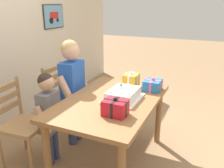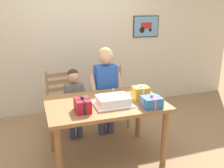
{
  "view_description": "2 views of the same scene",
  "coord_description": "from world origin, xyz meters",
  "views": [
    {
      "loc": [
        -2.03,
        -0.93,
        1.68
      ],
      "look_at": [
        0.0,
        -0.01,
        0.92
      ],
      "focal_mm": 38.01,
      "sensor_mm": 36.0,
      "label": 1
    },
    {
      "loc": [
        -0.79,
        -2.6,
        1.82
      ],
      "look_at": [
        0.14,
        0.15,
        0.91
      ],
      "focal_mm": 39.78,
      "sensor_mm": 36.0,
      "label": 2
    }
  ],
  "objects": [
    {
      "name": "ground_plane",
      "position": [
        0.0,
        0.0,
        0.0
      ],
      "size": [
        20.0,
        20.0,
        0.0
      ],
      "primitive_type": "plane",
      "color": "#997551"
    },
    {
      "name": "back_wall",
      "position": [
        0.0,
        1.72,
        1.3
      ],
      "size": [
        6.4,
        0.11,
        2.6
      ],
      "color": "beige",
      "rests_on": "ground"
    },
    {
      "name": "dining_table",
      "position": [
        0.0,
        0.0,
        0.64
      ],
      "size": [
        1.37,
        0.89,
        0.75
      ],
      "color": "olive",
      "rests_on": "ground"
    },
    {
      "name": "birthday_cake",
      "position": [
        0.06,
        -0.11,
        0.8
      ],
      "size": [
        0.44,
        0.34,
        0.19
      ],
      "color": "white",
      "rests_on": "dining_table"
    },
    {
      "name": "gift_box_red_large",
      "position": [
        0.44,
        -0.31,
        0.81
      ],
      "size": [
        0.21,
        0.19,
        0.15
      ],
      "color": "#286BB7",
      "rests_on": "dining_table"
    },
    {
      "name": "gift_box_beside_cake",
      "position": [
        -0.31,
        -0.18,
        0.82
      ],
      "size": [
        0.17,
        0.21,
        0.17
      ],
      "color": "red",
      "rests_on": "dining_table"
    },
    {
      "name": "gift_box_corner_small",
      "position": [
        0.43,
        -0.06,
        0.83
      ],
      "size": [
        0.19,
        0.16,
        0.2
      ],
      "color": "gold",
      "rests_on": "dining_table"
    },
    {
      "name": "chair_left",
      "position": [
        -0.39,
        0.88,
        0.47
      ],
      "size": [
        0.46,
        0.46,
        0.92
      ],
      "color": "#A87A4C",
      "rests_on": "ground"
    },
    {
      "name": "chair_right",
      "position": [
        0.38,
        0.88,
        0.47
      ],
      "size": [
        0.42,
        0.42,
        0.92
      ],
      "color": "#A87A4C",
      "rests_on": "ground"
    },
    {
      "name": "child_older",
      "position": [
        0.19,
        0.59,
        0.79
      ],
      "size": [
        0.48,
        0.28,
        1.29
      ],
      "color": "#38426B",
      "rests_on": "ground"
    },
    {
      "name": "child_younger",
      "position": [
        -0.26,
        0.59,
        0.62
      ],
      "size": [
        0.38,
        0.23,
        1.03
      ],
      "color": "#38426B",
      "rests_on": "ground"
    }
  ]
}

